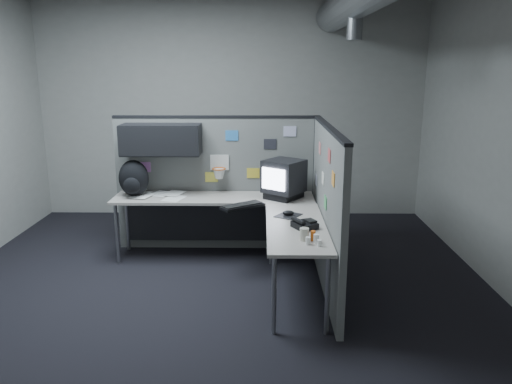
{
  "coord_description": "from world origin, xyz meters",
  "views": [
    {
      "loc": [
        0.46,
        -4.56,
        2.17
      ],
      "look_at": [
        0.4,
        0.35,
        0.95
      ],
      "focal_mm": 35.0,
      "sensor_mm": 36.0,
      "label": 1
    }
  ],
  "objects_px": {
    "monitor": "(284,179)",
    "keyboard": "(242,206)",
    "phone": "(304,224)",
    "backpack": "(134,179)",
    "desk": "(234,213)"
  },
  "relations": [
    {
      "from": "monitor",
      "to": "desk",
      "type": "bearing_deg",
      "value": -165.69
    },
    {
      "from": "monitor",
      "to": "keyboard",
      "type": "xyz_separation_m",
      "value": [
        -0.45,
        -0.41,
        -0.21
      ]
    },
    {
      "from": "backpack",
      "to": "desk",
      "type": "bearing_deg",
      "value": 2.04
    },
    {
      "from": "phone",
      "to": "backpack",
      "type": "xyz_separation_m",
      "value": [
        -1.87,
        1.15,
        0.17
      ]
    },
    {
      "from": "phone",
      "to": "desk",
      "type": "bearing_deg",
      "value": 110.01
    },
    {
      "from": "keyboard",
      "to": "monitor",
      "type": "bearing_deg",
      "value": 50.93
    },
    {
      "from": "desk",
      "to": "phone",
      "type": "height_order",
      "value": "phone"
    },
    {
      "from": "keyboard",
      "to": "backpack",
      "type": "distance_m",
      "value": 1.36
    },
    {
      "from": "monitor",
      "to": "keyboard",
      "type": "bearing_deg",
      "value": -146.51
    },
    {
      "from": "desk",
      "to": "monitor",
      "type": "bearing_deg",
      "value": 22.66
    },
    {
      "from": "phone",
      "to": "monitor",
      "type": "bearing_deg",
      "value": 78.44
    },
    {
      "from": "desk",
      "to": "keyboard",
      "type": "height_order",
      "value": "keyboard"
    },
    {
      "from": "desk",
      "to": "backpack",
      "type": "distance_m",
      "value": 1.24
    },
    {
      "from": "desk",
      "to": "monitor",
      "type": "relative_size",
      "value": 4.3
    },
    {
      "from": "monitor",
      "to": "keyboard",
      "type": "relative_size",
      "value": 1.12
    }
  ]
}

